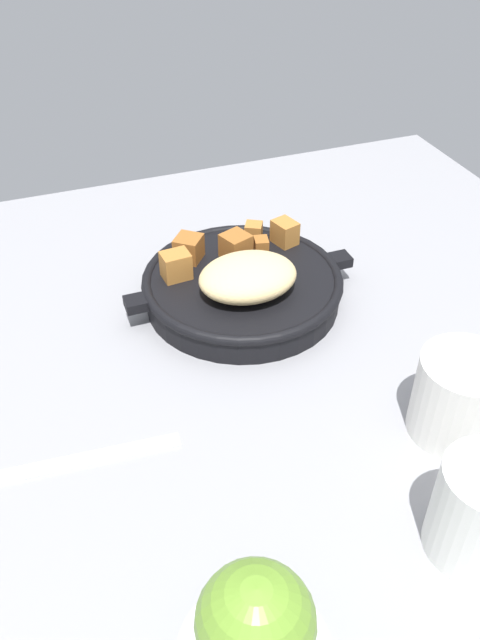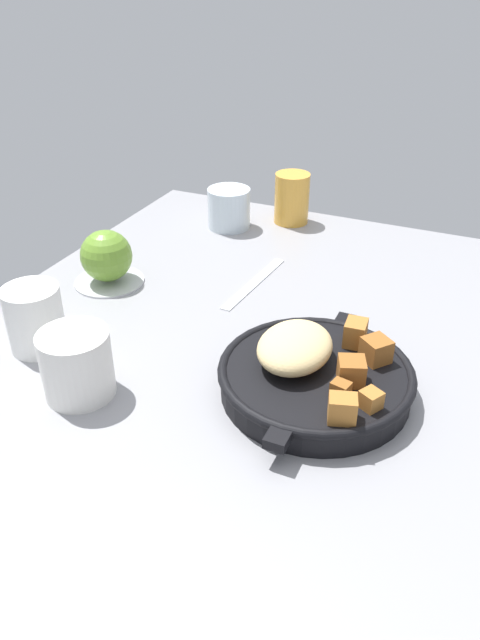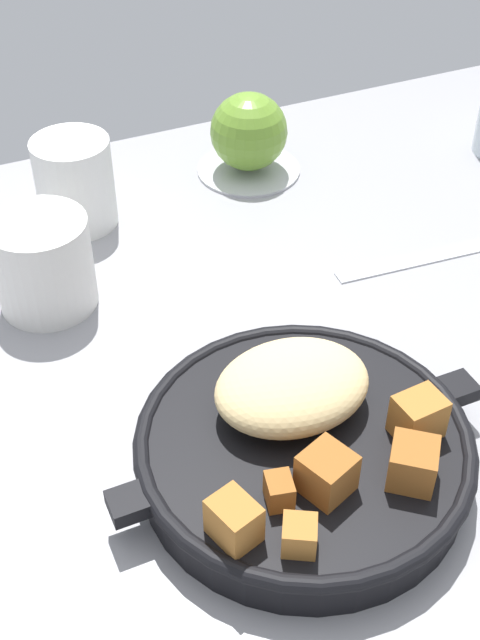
# 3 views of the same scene
# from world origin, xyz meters

# --- Properties ---
(ground_plane) EXTENTS (1.02, 0.86, 0.02)m
(ground_plane) POSITION_xyz_m (0.00, 0.00, -0.01)
(ground_plane) COLOR gray
(cast_iron_skillet) EXTENTS (0.28, 0.23, 0.08)m
(cast_iron_skillet) POSITION_xyz_m (-0.05, -0.08, 0.03)
(cast_iron_skillet) COLOR black
(cast_iron_skillet) RESTS_ON ground_plane
(saucer_plate) EXTENTS (0.11, 0.11, 0.01)m
(saucer_plate) POSITION_xyz_m (0.09, 0.31, 0.00)
(saucer_plate) COLOR #B7BABF
(saucer_plate) RESTS_ON ground_plane
(red_apple) EXTENTS (0.08, 0.08, 0.08)m
(red_apple) POSITION_xyz_m (0.09, 0.31, 0.05)
(red_apple) COLOR olive
(red_apple) RESTS_ON saucer_plate
(butter_knife) EXTENTS (0.19, 0.03, 0.00)m
(butter_knife) POSITION_xyz_m (0.18, 0.10, 0.00)
(butter_knife) COLOR silver
(butter_knife) RESTS_ON ground_plane
(water_glass_short) EXTENTS (0.08, 0.08, 0.07)m
(water_glass_short) POSITION_xyz_m (0.37, 0.23, 0.04)
(water_glass_short) COLOR silver
(water_glass_short) RESTS_ON ground_plane
(juice_glass_amber) EXTENTS (0.07, 0.07, 0.10)m
(juice_glass_amber) POSITION_xyz_m (0.44, 0.13, 0.05)
(juice_glass_amber) COLOR gold
(juice_glass_amber) RESTS_ON ground_plane
(ceramic_mug_white) EXTENTS (0.08, 0.08, 0.08)m
(ceramic_mug_white) POSITION_xyz_m (-0.16, 0.18, 0.04)
(ceramic_mug_white) COLOR silver
(ceramic_mug_white) RESTS_ON ground_plane
(white_creamer_pitcher) EXTENTS (0.07, 0.07, 0.09)m
(white_creamer_pitcher) POSITION_xyz_m (-0.10, 0.29, 0.04)
(white_creamer_pitcher) COLOR white
(white_creamer_pitcher) RESTS_ON ground_plane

